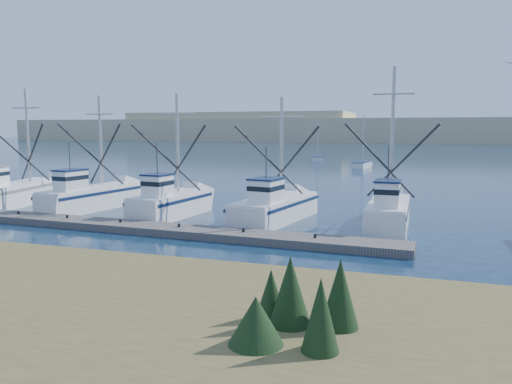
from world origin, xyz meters
TOP-DOWN VIEW (x-y plane):
  - ground at (0.00, 0.00)m, footprint 500.00×500.00m
  - floating_dock at (-6.90, 5.53)m, footprint 31.99×3.74m
  - dune_ridge at (0.00, 210.00)m, footprint 360.00×60.00m
  - trawler_fleet at (-7.70, 10.76)m, footprint 31.76×9.40m
  - sailboat_near at (1.03, 57.17)m, footprint 2.49×5.81m
  - sailboat_far at (-8.50, 70.34)m, footprint 2.98×6.09m

SIDE VIEW (x-z plane):
  - ground at x=0.00m, z-range 0.00..0.00m
  - floating_dock at x=-6.90m, z-range 0.00..0.43m
  - sailboat_near at x=1.03m, z-range -3.55..4.55m
  - sailboat_far at x=-8.50m, z-range -3.55..4.55m
  - trawler_fleet at x=-7.70m, z-range -3.89..5.89m
  - dune_ridge at x=0.00m, z-range 0.00..10.00m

